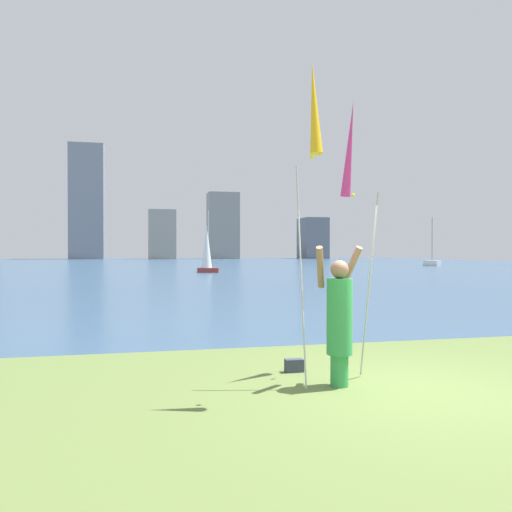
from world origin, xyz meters
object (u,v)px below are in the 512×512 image
bag (294,365)px  kite_flag_left (313,117)px  kite_flag_right (350,155)px  person (339,317)px  sailboat_2 (207,250)px  sailboat_4 (432,263)px

bag → kite_flag_left: bearing=-96.4°
kite_flag_right → person: bearing=-121.8°
kite_flag_right → bag: size_ratio=14.84×
person → bag: size_ratio=6.95×
kite_flag_right → bag: kite_flag_right is taller
sailboat_2 → sailboat_4: size_ratio=0.91×
person → sailboat_2: (3.07, 36.82, 0.92)m
sailboat_2 → person: bearing=-94.8°
bag → sailboat_4: bearing=56.2°
person → kite_flag_right: size_ratio=0.47×
kite_flag_right → sailboat_4: bearing=56.9°
kite_flag_left → sailboat_2: bearing=84.5°
kite_flag_left → kite_flag_right: 1.58m
kite_flag_left → sailboat_4: sailboat_4 is taller
bag → sailboat_2: 36.10m
kite_flag_left → kite_flag_right: kite_flag_left is taller
kite_flag_left → bag: (0.15, 1.30, -3.50)m
kite_flag_left → sailboat_4: (32.08, 48.92, -3.22)m
person → kite_flag_left: kite_flag_left is taller
kite_flag_left → bag: kite_flag_left is taller
bag → sailboat_2: bearing=84.5°
kite_flag_left → kite_flag_right: (1.02, 1.19, -0.24)m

